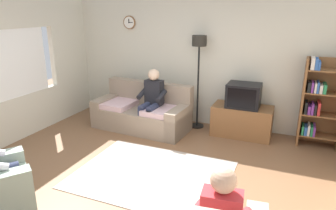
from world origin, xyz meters
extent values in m
plane|color=brown|center=(0.00, 0.00, 0.00)|extent=(12.00, 12.00, 0.00)
cube|color=beige|center=(0.00, 2.66, 1.35)|extent=(6.20, 0.12, 2.70)
cylinder|color=brown|center=(-1.60, 2.58, 2.05)|extent=(0.28, 0.03, 0.28)
cylinder|color=white|center=(-1.60, 2.56, 2.05)|extent=(0.24, 0.01, 0.24)
cube|color=black|center=(-1.60, 2.56, 2.08)|extent=(0.02, 0.01, 0.09)
cube|color=black|center=(-1.56, 2.56, 2.05)|extent=(0.11, 0.01, 0.01)
cube|color=beige|center=(-2.86, 2.10, 1.40)|extent=(0.12, 1.10, 1.20)
cube|color=white|center=(-2.83, 0.30, 1.40)|extent=(0.04, 2.00, 1.30)
cube|color=gray|center=(-0.97, 1.81, 0.21)|extent=(1.95, 0.97, 0.42)
cube|color=gray|center=(-0.95, 2.17, 0.66)|extent=(1.91, 0.33, 0.48)
cube|color=gray|center=(-0.14, 1.75, 0.28)|extent=(0.28, 0.85, 0.56)
cube|color=gray|center=(-1.81, 1.87, 0.28)|extent=(0.28, 0.85, 0.56)
cube|color=beige|center=(-0.48, 1.73, 0.47)|extent=(0.64, 0.72, 0.10)
cube|color=beige|center=(-1.48, 1.79, 0.47)|extent=(0.64, 0.72, 0.10)
cube|color=brown|center=(0.96, 2.25, 0.29)|extent=(1.10, 0.56, 0.58)
cube|color=black|center=(0.96, 2.51, 0.32)|extent=(1.10, 0.04, 0.03)
cube|color=black|center=(0.96, 2.23, 0.80)|extent=(0.60, 0.48, 0.44)
cube|color=black|center=(0.96, 1.98, 0.80)|extent=(0.50, 0.01, 0.36)
cube|color=brown|center=(1.96, 2.30, 0.78)|extent=(0.04, 0.36, 1.55)
cube|color=brown|center=(2.28, 2.47, 0.78)|extent=(0.64, 0.02, 1.55)
cube|color=brown|center=(2.28, 2.30, 0.19)|extent=(0.60, 0.34, 0.02)
cube|color=#267F4C|center=(2.03, 2.28, 0.29)|extent=(0.04, 0.28, 0.16)
cube|color=#2D59A5|center=(2.08, 2.28, 0.28)|extent=(0.05, 0.28, 0.15)
cube|color=silver|center=(2.12, 2.28, 0.30)|extent=(0.04, 0.28, 0.18)
cube|color=#267F4C|center=(2.17, 2.28, 0.29)|extent=(0.03, 0.28, 0.17)
cube|color=#72338C|center=(2.21, 2.28, 0.29)|extent=(0.04, 0.28, 0.18)
cube|color=brown|center=(2.28, 2.30, 0.58)|extent=(0.60, 0.34, 0.02)
cube|color=black|center=(2.03, 2.28, 0.70)|extent=(0.04, 0.28, 0.20)
cube|color=#72338C|center=(2.08, 2.28, 0.67)|extent=(0.04, 0.28, 0.15)
cube|color=#72338C|center=(2.13, 2.28, 0.69)|extent=(0.04, 0.28, 0.19)
cube|color=black|center=(2.18, 2.28, 0.68)|extent=(0.03, 0.28, 0.18)
cube|color=red|center=(2.23, 2.28, 0.70)|extent=(0.04, 0.28, 0.22)
cube|color=brown|center=(2.28, 2.30, 0.97)|extent=(0.60, 0.34, 0.02)
cube|color=black|center=(2.04, 2.28, 1.07)|extent=(0.05, 0.28, 0.17)
cube|color=#72338C|center=(2.09, 2.28, 1.07)|extent=(0.04, 0.28, 0.18)
cube|color=silver|center=(2.13, 2.28, 1.07)|extent=(0.03, 0.28, 0.17)
cube|color=#2D59A5|center=(2.17, 2.28, 1.07)|extent=(0.03, 0.28, 0.18)
cube|color=silver|center=(2.22, 2.28, 1.05)|extent=(0.05, 0.28, 0.14)
cube|color=#267F4C|center=(2.27, 2.28, 1.06)|extent=(0.05, 0.28, 0.16)
cube|color=brown|center=(2.28, 2.30, 1.36)|extent=(0.60, 0.34, 0.02)
cube|color=silver|center=(2.04, 2.28, 1.47)|extent=(0.06, 0.28, 0.20)
cube|color=#2D59A5|center=(2.10, 2.28, 1.46)|extent=(0.05, 0.28, 0.18)
cube|color=#2D59A5|center=(2.14, 2.28, 1.44)|extent=(0.03, 0.28, 0.14)
cylinder|color=black|center=(0.04, 2.35, 0.01)|extent=(0.28, 0.28, 0.03)
cylinder|color=black|center=(0.04, 2.35, 0.85)|extent=(0.04, 0.04, 1.70)
cylinder|color=black|center=(0.04, 2.35, 1.75)|extent=(0.28, 0.28, 0.20)
cube|color=#AD9E8E|center=(0.01, 0.25, 0.01)|extent=(2.20, 1.70, 0.01)
cube|color=black|center=(-0.70, 1.86, 0.78)|extent=(0.35, 0.22, 0.48)
sphere|color=beige|center=(-0.70, 1.85, 1.13)|extent=(0.22, 0.22, 0.22)
cylinder|color=#2D334C|center=(-0.62, 1.66, 0.54)|extent=(0.16, 0.39, 0.13)
cylinder|color=#2D334C|center=(-0.80, 1.68, 0.54)|extent=(0.16, 0.39, 0.13)
cylinder|color=#2D334C|center=(-0.63, 1.47, 0.26)|extent=(0.12, 0.12, 0.52)
cylinder|color=#2D334C|center=(-0.81, 1.49, 0.26)|extent=(0.12, 0.12, 0.52)
cylinder|color=black|center=(-0.49, 1.74, 0.76)|extent=(0.11, 0.34, 0.20)
cylinder|color=black|center=(-0.91, 1.77, 0.76)|extent=(0.11, 0.34, 0.20)
cylinder|color=#2D334C|center=(-1.45, -1.01, 0.42)|extent=(0.33, 0.39, 0.13)
cylinder|color=#2D334C|center=(-1.30, -1.11, 0.42)|extent=(0.33, 0.39, 0.13)
cylinder|color=#2D334C|center=(-1.34, -0.85, 0.20)|extent=(0.15, 0.15, 0.40)
cylinder|color=#2D334C|center=(-1.19, -0.96, 0.20)|extent=(0.15, 0.15, 0.40)
sphere|color=tan|center=(1.34, -1.16, 1.01)|extent=(0.22, 0.22, 0.22)
cylinder|color=red|center=(1.12, -1.09, 0.64)|extent=(0.13, 0.34, 0.20)
camera|label=1|loc=(1.75, -3.33, 2.34)|focal=32.68mm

